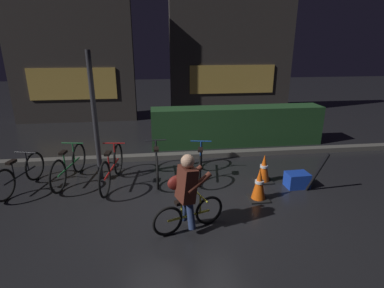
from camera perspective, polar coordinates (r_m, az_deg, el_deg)
name	(u,v)px	position (r m, az deg, el deg)	size (l,w,h in m)	color
ground_plane	(185,201)	(5.57, -1.29, -10.87)	(40.00, 40.00, 0.00)	black
sidewalk_curb	(176,156)	(7.54, -3.04, -2.26)	(12.00, 0.24, 0.12)	#56544F
hedge_row	(237,126)	(8.54, 8.59, 3.46)	(4.80, 0.70, 1.08)	#214723
storefront_left	(71,56)	(11.68, -22.11, 15.40)	(4.29, 0.54, 4.73)	#383330
storefront_right	(232,51)	(12.42, 7.61, 17.15)	(4.88, 0.54, 4.94)	#383330
street_post	(95,118)	(6.31, -18.09, 4.67)	(0.10, 0.10, 2.64)	#2D2D33
parked_bike_leftmost	(20,174)	(6.75, -30.04, -5.06)	(0.51, 1.47, 0.70)	black
parked_bike_left_mid	(69,166)	(6.68, -22.43, -3.89)	(0.46, 1.64, 0.76)	black
parked_bike_center_left	(112,168)	(6.26, -15.07, -4.41)	(0.46, 1.74, 0.80)	black
parked_bike_center_right	(157,162)	(6.39, -6.77, -3.52)	(0.46, 1.67, 0.77)	black
parked_bike_right_mid	(201,162)	(6.42, 1.64, -3.45)	(0.46, 1.57, 0.73)	black
traffic_cone_near	(259,185)	(5.63, 12.72, -7.57)	(0.36, 0.36, 0.63)	black
traffic_cone_far	(264,169)	(6.36, 13.57, -4.60)	(0.36, 0.36, 0.60)	black
blue_crate	(297,180)	(6.38, 19.44, -6.50)	(0.44, 0.32, 0.30)	#193DB7
cyclist	(187,193)	(4.52, -1.03, -9.29)	(1.14, 0.50, 1.25)	black
closed_umbrella	(317,173)	(6.20, 22.86, -5.07)	(0.05, 0.05, 0.85)	black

